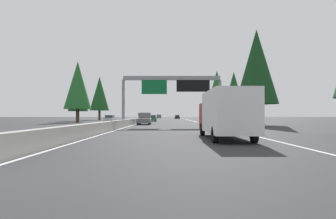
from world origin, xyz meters
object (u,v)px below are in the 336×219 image
pickup_far_right (144,119)px  oncoming_near (110,119)px  sign_gantry_overhead (173,86)px  conifer_right_far (234,91)px  sedan_mid_left (152,119)px  conifer_right_mid (217,90)px  conifer_right_near (257,67)px  conifer_left_mid (78,94)px  conifer_left_near (78,85)px  minivan_distant_b (159,116)px  conifer_left_far (100,94)px  sedan_near_right (177,117)px  box_truck_near_center (225,113)px

pickup_far_right → oncoming_near: size_ratio=1.27×
sign_gantry_overhead → conifer_right_far: (34.14, -15.21, 2.04)m
sedan_mid_left → conifer_right_mid: size_ratio=0.35×
sign_gantry_overhead → sedan_mid_left: size_ratio=2.88×
conifer_right_near → oncoming_near: bearing=55.0°
pickup_far_right → conifer_left_mid: size_ratio=0.51×
conifer_right_near → conifer_left_mid: conifer_right_near is taller
sedan_mid_left → conifer_left_near: size_ratio=0.36×
minivan_distant_b → oncoming_near: (-73.56, 8.04, -0.27)m
conifer_left_near → conifer_left_far: bearing=4.1°
oncoming_near → conifer_left_mid: bearing=-141.4°
pickup_far_right → sedan_mid_left: 20.69m
sedan_near_right → sedan_mid_left: bearing=171.0°
conifer_left_near → conifer_left_far: conifer_left_far is taller
box_truck_near_center → conifer_left_mid: size_ratio=0.77×
sedan_mid_left → conifer_right_near: (-24.41, -16.50, 7.92)m
oncoming_near → conifer_right_near: bearing=55.0°
box_truck_near_center → sedan_mid_left: (50.23, 6.92, -0.93)m
box_truck_near_center → conifer_right_mid: conifer_right_mid is taller
sedan_mid_left → sedan_near_right: same height
conifer_right_mid → conifer_right_far: (-1.95, -3.73, -0.37)m
minivan_distant_b → conifer_left_far: 48.19m
conifer_right_mid → conifer_left_mid: (0.11, 34.06, -0.84)m
conifer_right_far → conifer_left_mid: (2.05, 37.79, -0.48)m
box_truck_near_center → conifer_left_far: size_ratio=0.66×
sign_gantry_overhead → sedan_near_right: sign_gantry_overhead is taller
conifer_right_far → conifer_left_far: bearing=63.3°
sign_gantry_overhead → conifer_left_far: (52.25, 20.88, 2.73)m
minivan_distant_b → conifer_left_far: conifer_left_far is taller
minivan_distant_b → conifer_right_far: bearing=-162.7°
conifer_left_mid → sedan_mid_left: bearing=-107.2°
pickup_far_right → conifer_left_mid: (26.43, 18.22, 5.78)m
box_truck_near_center → pickup_far_right: box_truck_near_center is taller
minivan_distant_b → conifer_right_near: conifer_right_near is taller
conifer_left_mid → conifer_left_far: bearing=-6.1°
sedan_near_right → conifer_right_far: size_ratio=0.37×
minivan_distant_b → conifer_left_far: bearing=159.7°
conifer_left_mid → conifer_right_near: bearing=-130.7°
box_truck_near_center → conifer_right_mid: bearing=-8.8°
sedan_near_right → conifer_left_far: size_ratio=0.34×
conifer_left_near → conifer_left_mid: conifer_left_near is taller
oncoming_near → conifer_right_far: conifer_right_far is taller
sedan_near_right → conifer_right_mid: size_ratio=0.35×
pickup_far_right → conifer_left_far: 46.11m
pickup_far_right → conifer_right_mid: 31.42m
conifer_right_near → conifer_left_far: bearing=35.8°
conifer_right_mid → conifer_left_far: conifer_left_far is taller
conifer_left_far → conifer_right_mid: bearing=-116.5°
sedan_mid_left → conifer_left_far: (21.80, 16.82, 7.18)m
sign_gantry_overhead → sedan_near_right: bearing=-2.3°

